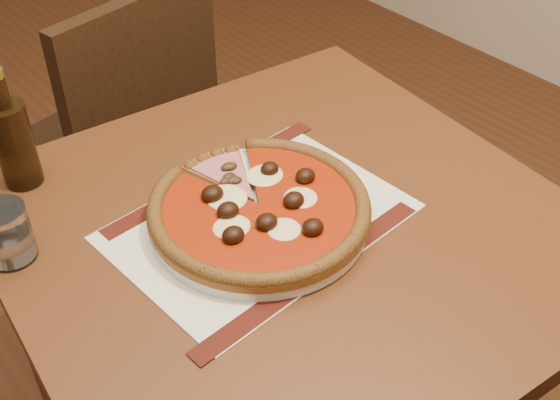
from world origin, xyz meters
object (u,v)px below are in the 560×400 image
object	(u,v)px
plate	(259,216)
water_glass	(6,234)
bottle	(13,141)
table	(288,270)
pizza	(259,206)
chair_far	(124,135)

from	to	relation	value
plate	water_glass	size ratio (longest dim) A/B	3.82
water_glass	bottle	world-z (taller)	bottle
table	bottle	size ratio (longest dim) A/B	4.38
plate	bottle	size ratio (longest dim) A/B	1.61
pizza	water_glass	xyz separation A→B (m)	(-0.31, 0.17, 0.01)
pizza	table	bearing A→B (deg)	-40.17
table	plate	world-z (taller)	plate
plate	pizza	distance (m)	0.02
table	plate	size ratio (longest dim) A/B	2.72
chair_far	water_glass	xyz separation A→B (m)	(-0.43, -0.52, 0.30)
plate	water_glass	bearing A→B (deg)	151.83
table	water_glass	world-z (taller)	water_glass
table	chair_far	distance (m)	0.73
plate	pizza	size ratio (longest dim) A/B	0.98
pizza	water_glass	world-z (taller)	water_glass
table	plate	xyz separation A→B (m)	(-0.03, 0.03, 0.11)
chair_far	water_glass	world-z (taller)	chair_far
plate	bottle	world-z (taller)	bottle
bottle	pizza	bearing A→B (deg)	-54.61
bottle	plate	bearing A→B (deg)	-54.56
chair_far	pizza	world-z (taller)	chair_far
pizza	water_glass	size ratio (longest dim) A/B	3.88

